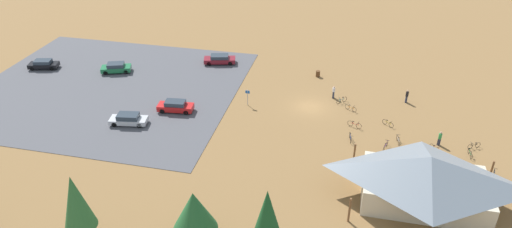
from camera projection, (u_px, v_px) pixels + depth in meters
ground at (310, 107)px, 60.66m from camera, size 160.00×160.00×0.00m
parking_lot_asphalt at (108, 88)px, 65.26m from camera, size 35.37×31.61×0.05m
bike_pavilion at (427, 177)px, 43.47m from camera, size 13.70×9.06×5.13m
trash_bin at (318, 74)px, 68.10m from camera, size 0.60×0.60×0.90m
lot_sign at (248, 95)px, 60.33m from camera, size 0.56×0.08×2.20m
pine_mideast at (267, 222)px, 34.90m from camera, size 2.96×2.96×8.29m
pine_west at (76, 202)px, 37.41m from camera, size 2.64×2.64×7.49m
pine_east at (194, 211)px, 38.27m from camera, size 3.76×3.76×5.60m
bicycle_red_by_bin at (435, 149)px, 51.75m from camera, size 1.03×1.42×0.88m
bicycle_green_edge_south at (470, 153)px, 51.09m from camera, size 0.48×1.63×0.78m
bicycle_yellow_mid_cluster at (388, 123)px, 56.46m from camera, size 1.30×1.05×0.75m
bicycle_purple_lone_west at (386, 146)px, 52.34m from camera, size 0.65×1.72×0.86m
bicycle_orange_near_sign at (351, 108)px, 59.66m from camera, size 1.49×0.86×0.78m
bicycle_blue_front_row at (350, 137)px, 53.71m from camera, size 0.48×1.76×0.88m
bicycle_teal_back_row at (342, 100)px, 61.36m from camera, size 1.26×1.27×0.88m
bicycle_white_trailside at (398, 140)px, 53.28m from camera, size 0.48×1.71×0.85m
bicycle_black_yard_center at (474, 146)px, 52.40m from camera, size 1.47×0.82×0.78m
bicycle_silver_yard_left at (494, 174)px, 47.86m from camera, size 0.58×1.68×0.88m
bicycle_red_near_porch at (355, 125)px, 56.17m from camera, size 1.70×0.71×0.85m
car_red_second_row at (175, 106)px, 59.23m from camera, size 4.60×2.17×1.44m
car_silver_inner_stall at (128, 119)px, 56.58m from camera, size 4.67×2.45×1.36m
car_green_mid_lot at (116, 68)px, 69.17m from camera, size 4.61×3.17×1.41m
car_black_by_curb at (43, 64)px, 70.30m from camera, size 4.53×2.71×1.34m
car_maroon_near_entry at (220, 59)px, 71.88m from camera, size 5.05×2.97×1.36m
visitor_crossing_yard at (407, 96)px, 61.19m from camera, size 0.36×0.36×1.81m
visitor_by_pavilion at (334, 92)px, 62.24m from camera, size 0.36×0.36×1.74m
visitor_at_bikes at (440, 138)px, 52.66m from camera, size 0.38×0.36×1.75m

